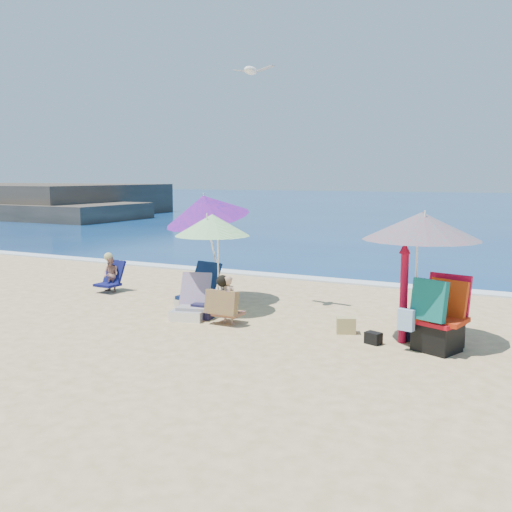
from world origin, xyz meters
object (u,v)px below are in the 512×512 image
at_px(umbrella_striped, 212,225).
at_px(furled_umbrella, 404,287).
at_px(umbrella_turquoise, 421,226).
at_px(person_left, 111,274).
at_px(chair_rainbow, 191,307).
at_px(seagull, 251,70).
at_px(camp_chair_left, 440,327).
at_px(umbrella_blue, 205,207).
at_px(chair_navy, 198,295).
at_px(camp_chair_right, 436,325).
at_px(person_center, 226,301).

height_order(umbrella_striped, furled_umbrella, umbrella_striped).
xyz_separation_m(umbrella_turquoise, person_left, (-6.48, 0.85, -1.32)).
distance_m(chair_rainbow, seagull, 4.26).
bearing_deg(seagull, camp_chair_left, -17.29).
xyz_separation_m(umbrella_striped, umbrella_blue, (-0.56, 0.68, 0.26)).
bearing_deg(chair_rainbow, seagull, 66.23).
height_order(furled_umbrella, camp_chair_left, furled_umbrella).
relative_size(chair_rainbow, person_left, 1.00).
height_order(umbrella_striped, chair_rainbow, umbrella_striped).
bearing_deg(chair_rainbow, umbrella_striped, 83.47).
xyz_separation_m(umbrella_blue, camp_chair_left, (4.57, -1.19, -1.50)).
bearing_deg(umbrella_blue, umbrella_striped, -50.71).
xyz_separation_m(umbrella_striped, seagull, (0.46, 0.60, 2.69)).
relative_size(chair_navy, camp_chair_right, 0.82).
distance_m(umbrella_blue, furled_umbrella, 4.33).
bearing_deg(chair_rainbow, umbrella_turquoise, 4.86).
distance_m(umbrella_turquoise, chair_navy, 4.40).
bearing_deg(person_center, chair_navy, 141.18).
height_order(umbrella_turquoise, umbrella_blue, umbrella_blue).
bearing_deg(person_left, chair_rainbow, -22.99).
bearing_deg(umbrella_turquoise, umbrella_striped, 175.47).
xyz_separation_m(camp_chair_right, person_center, (-3.32, -0.02, 0.02)).
height_order(umbrella_striped, umbrella_blue, umbrella_blue).
distance_m(person_left, seagull, 5.08).
bearing_deg(chair_navy, furled_umbrella, -10.00).
height_order(umbrella_turquoise, camp_chair_right, umbrella_turquoise).
bearing_deg(umbrella_blue, chair_rainbow, -69.26).
xyz_separation_m(furled_umbrella, person_left, (-6.31, 1.05, -0.45)).
bearing_deg(person_center, camp_chair_right, 0.30).
relative_size(chair_navy, seagull, 1.02).
height_order(camp_chair_left, person_left, camp_chair_left).
relative_size(umbrella_blue, person_center, 2.73).
distance_m(umbrella_striped, camp_chair_left, 4.23).
relative_size(furled_umbrella, person_left, 1.81).
height_order(umbrella_blue, furled_umbrella, umbrella_blue).
bearing_deg(seagull, person_left, -179.33).
bearing_deg(umbrella_turquoise, seagull, 164.46).
distance_m(umbrella_striped, seagull, 2.80).
distance_m(person_center, person_left, 3.70).
distance_m(chair_navy, chair_rainbow, 0.90).
distance_m(furled_umbrella, camp_chair_left, 0.74).
xyz_separation_m(camp_chair_left, person_left, (-6.84, 1.07, 0.07)).
height_order(camp_chair_right, seagull, seagull).
bearing_deg(furled_umbrella, camp_chair_left, -1.47).
xyz_separation_m(chair_navy, seagull, (0.92, 0.40, 4.03)).
height_order(chair_navy, person_left, person_left).
height_order(chair_rainbow, seagull, seagull).
distance_m(umbrella_striped, person_center, 1.50).
xyz_separation_m(umbrella_blue, seagull, (1.02, -0.08, 2.43)).
bearing_deg(umbrella_striped, chair_navy, 156.16).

